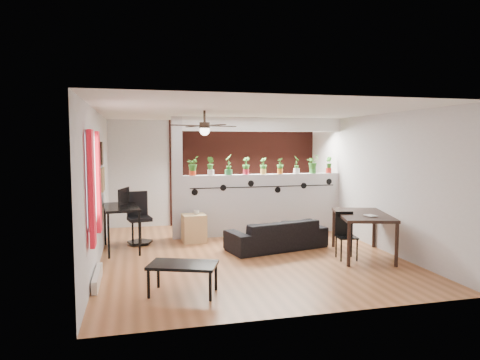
% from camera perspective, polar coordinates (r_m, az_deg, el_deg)
% --- Properties ---
extents(room_shell, '(6.30, 7.10, 2.90)m').
position_cam_1_polar(room_shell, '(7.88, 0.72, -0.48)').
color(room_shell, '#955931').
rests_on(room_shell, ground).
extents(partition_wall, '(3.60, 0.18, 1.35)m').
position_cam_1_polar(partition_wall, '(9.61, 3.10, -3.24)').
color(partition_wall, '#BCBCC1').
rests_on(partition_wall, ground).
extents(ceiling_header, '(3.60, 0.18, 0.30)m').
position_cam_1_polar(ceiling_header, '(9.51, 3.15, 7.39)').
color(ceiling_header, silver).
rests_on(ceiling_header, room_shell).
extents(pier_column, '(0.22, 0.20, 2.60)m').
position_cam_1_polar(pier_column, '(9.17, -8.39, 0.24)').
color(pier_column, '#BCBCC1').
rests_on(pier_column, ground).
extents(brick_panel, '(3.90, 0.05, 2.60)m').
position_cam_1_polar(brick_panel, '(10.95, 0.88, 1.07)').
color(brick_panel, '#94372B').
rests_on(brick_panel, ground).
extents(vine_decal, '(3.31, 0.01, 0.30)m').
position_cam_1_polar(vine_decal, '(9.47, 3.28, -0.90)').
color(vine_decal, black).
rests_on(vine_decal, partition_wall).
extents(window_assembly, '(0.09, 1.30, 1.55)m').
position_cam_1_polar(window_assembly, '(6.45, -18.99, -0.12)').
color(window_assembly, white).
rests_on(window_assembly, room_shell).
extents(baseboard_heater, '(0.08, 1.00, 0.18)m').
position_cam_1_polar(baseboard_heater, '(6.72, -18.50, -12.26)').
color(baseboard_heater, silver).
rests_on(baseboard_heater, ground).
extents(corkboard, '(0.03, 0.60, 0.45)m').
position_cam_1_polar(corkboard, '(8.60, -17.81, 0.08)').
color(corkboard, '#9C794B').
rests_on(corkboard, room_shell).
extents(framed_art, '(0.03, 0.34, 0.44)m').
position_cam_1_polar(framed_art, '(8.52, -17.93, 3.40)').
color(framed_art, '#8C7259').
rests_on(framed_art, room_shell).
extents(ceiling_fan, '(1.19, 1.19, 0.43)m').
position_cam_1_polar(ceiling_fan, '(7.39, -4.74, 7.01)').
color(ceiling_fan, black).
rests_on(ceiling_fan, room_shell).
extents(potted_plant_0, '(0.22, 0.25, 0.41)m').
position_cam_1_polar(potted_plant_0, '(9.18, -6.36, 1.96)').
color(potted_plant_0, red).
rests_on(potted_plant_0, partition_wall).
extents(potted_plant_1, '(0.23, 0.25, 0.40)m').
position_cam_1_polar(potted_plant_1, '(9.24, -3.93, 1.97)').
color(potted_plant_1, silver).
rests_on(potted_plant_1, partition_wall).
extents(potted_plant_2, '(0.20, 0.24, 0.45)m').
position_cam_1_polar(potted_plant_2, '(9.32, -1.53, 2.15)').
color(potted_plant_2, '#2E803F').
rests_on(potted_plant_2, partition_wall).
extents(potted_plant_3, '(0.24, 0.23, 0.38)m').
position_cam_1_polar(potted_plant_3, '(9.41, 0.82, 1.96)').
color(potted_plant_3, red).
rests_on(potted_plant_3, partition_wall).
extents(potted_plant_4, '(0.22, 0.23, 0.37)m').
position_cam_1_polar(potted_plant_4, '(9.52, 3.12, 1.95)').
color(potted_plant_4, '#E2B64F').
rests_on(potted_plant_4, partition_wall).
extents(potted_plant_5, '(0.22, 0.22, 0.36)m').
position_cam_1_polar(potted_plant_5, '(9.64, 5.37, 1.96)').
color(potted_plant_5, '#CC6818').
rests_on(potted_plant_5, partition_wall).
extents(potted_plant_6, '(0.19, 0.23, 0.40)m').
position_cam_1_polar(potted_plant_6, '(9.78, 7.56, 2.11)').
color(potted_plant_6, white).
rests_on(potted_plant_6, partition_wall).
extents(potted_plant_7, '(0.27, 0.25, 0.42)m').
position_cam_1_polar(potted_plant_7, '(9.93, 9.68, 2.17)').
color(potted_plant_7, '#308530').
rests_on(potted_plant_7, partition_wall).
extents(potted_plant_8, '(0.16, 0.20, 0.38)m').
position_cam_1_polar(potted_plant_8, '(10.09, 11.74, 2.06)').
color(potted_plant_8, red).
rests_on(potted_plant_8, partition_wall).
extents(sofa, '(1.96, 1.12, 0.54)m').
position_cam_1_polar(sofa, '(8.38, 4.89, -7.30)').
color(sofa, black).
rests_on(sofa, ground).
extents(cube_shelf, '(0.49, 0.45, 0.57)m').
position_cam_1_polar(cube_shelf, '(8.95, -6.15, -6.40)').
color(cube_shelf, tan).
rests_on(cube_shelf, ground).
extents(cup, '(0.15, 0.15, 0.09)m').
position_cam_1_polar(cup, '(8.90, -5.85, -4.29)').
color(cup, gray).
rests_on(cup, cube_shelf).
extents(computer_desk, '(0.75, 1.24, 0.85)m').
position_cam_1_polar(computer_desk, '(8.46, -15.59, -3.91)').
color(computer_desk, black).
rests_on(computer_desk, ground).
extents(monitor, '(0.32, 0.15, 0.18)m').
position_cam_1_polar(monitor, '(8.58, -15.59, -2.62)').
color(monitor, black).
rests_on(monitor, computer_desk).
extents(office_chair, '(0.54, 0.54, 1.04)m').
position_cam_1_polar(office_chair, '(8.96, -13.32, -5.38)').
color(office_chair, black).
rests_on(office_chair, ground).
extents(dining_table, '(1.22, 1.60, 0.78)m').
position_cam_1_polar(dining_table, '(8.05, 16.07, -4.90)').
color(dining_table, black).
rests_on(dining_table, ground).
extents(book, '(0.18, 0.23, 0.02)m').
position_cam_1_polar(book, '(7.73, 16.55, -4.62)').
color(book, gray).
rests_on(book, dining_table).
extents(folding_chair, '(0.38, 0.38, 0.83)m').
position_cam_1_polar(folding_chair, '(7.86, 13.86, -6.62)').
color(folding_chair, black).
rests_on(folding_chair, ground).
extents(coffee_table, '(1.03, 0.79, 0.42)m').
position_cam_1_polar(coffee_table, '(5.95, -7.61, -11.40)').
color(coffee_table, black).
rests_on(coffee_table, ground).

